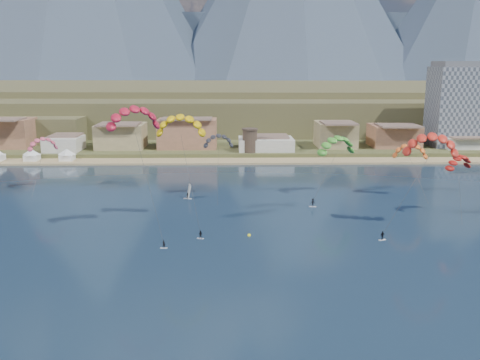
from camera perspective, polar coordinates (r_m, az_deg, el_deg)
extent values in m
plane|color=black|center=(80.62, 0.42, -11.96)|extent=(2400.00, 2400.00, 0.00)
cube|color=tan|center=(182.39, -0.42, 2.06)|extent=(2200.00, 12.00, 0.90)
cube|color=brown|center=(634.22, -0.86, 9.52)|extent=(2200.00, 900.00, 4.00)
cube|color=brown|center=(297.27, 7.15, 7.83)|extent=(320.00, 150.00, 15.00)
cube|color=brown|center=(336.25, -7.62, 8.61)|extent=(380.00, 170.00, 18.00)
cube|color=#303F51|center=(973.62, -0.94, 13.93)|extent=(2000.00, 200.00, 110.00)
cube|color=gray|center=(219.89, 22.44, 7.32)|extent=(20.00, 16.00, 30.00)
cube|color=#59595E|center=(219.28, 22.80, 11.48)|extent=(18.00, 14.40, 2.00)
cylinder|color=#47382D|center=(189.46, 1.07, 4.21)|extent=(5.20, 5.20, 8.00)
cylinder|color=#47382D|center=(188.88, 1.08, 5.50)|extent=(5.82, 5.82, 0.60)
cube|color=white|center=(194.44, -21.53, 2.27)|extent=(4.50, 4.50, 2.00)
pyramid|color=white|center=(193.97, -21.60, 3.14)|extent=(6.40, 6.40, 2.00)
cube|color=white|center=(190.57, -18.15, 2.33)|extent=(4.50, 4.50, 2.00)
pyramid|color=white|center=(190.09, -18.21, 3.22)|extent=(6.40, 6.40, 2.00)
cube|color=silver|center=(99.15, -8.22, -7.28)|extent=(1.30, 0.39, 0.09)
imported|color=black|center=(98.88, -8.23, -6.84)|extent=(0.55, 0.36, 1.50)
cylinder|color=#262626|center=(100.27, -9.83, -0.51)|extent=(0.05, 0.05, 22.63)
cube|color=silver|center=(103.57, -4.29, -6.30)|extent=(1.43, 0.75, 0.09)
imported|color=black|center=(103.30, -4.30, -5.87)|extent=(0.89, 0.77, 1.57)
cylinder|color=#262626|center=(106.03, -5.38, -0.32)|extent=(0.05, 0.05, 21.14)
cube|color=silver|center=(106.09, 15.10, -6.25)|extent=(1.57, 0.96, 0.10)
imported|color=black|center=(105.80, 15.13, -5.78)|extent=(1.10, 0.76, 1.73)
cylinder|color=#262626|center=(108.69, 17.56, -1.43)|extent=(0.05, 0.05, 19.31)
cube|color=silver|center=(126.67, 7.85, -2.86)|extent=(1.73, 0.69, 0.11)
imported|color=black|center=(126.40, 7.86, -2.41)|extent=(1.32, 0.86, 1.93)
cylinder|color=#262626|center=(131.00, 9.16, 0.36)|extent=(0.05, 0.05, 16.34)
cylinder|color=#262626|center=(146.05, -20.81, 0.74)|extent=(0.04, 0.04, 13.32)
cylinder|color=#262626|center=(128.29, -2.35, 0.49)|extent=(0.04, 0.04, 15.04)
cylinder|color=#262626|center=(136.17, 18.25, -0.05)|extent=(0.04, 0.04, 12.72)
cylinder|color=#262626|center=(123.22, 23.02, -1.62)|extent=(0.04, 0.04, 13.00)
cube|color=silver|center=(133.47, -5.67, -2.01)|extent=(2.14, 1.19, 0.10)
imported|color=black|center=(133.27, -5.68, -1.68)|extent=(0.83, 0.67, 1.47)
cube|color=white|center=(132.99, -5.54, -1.24)|extent=(1.43, 2.36, 3.52)
sphere|color=#FEF71A|center=(104.85, 0.99, -5.99)|extent=(0.67, 0.67, 0.67)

